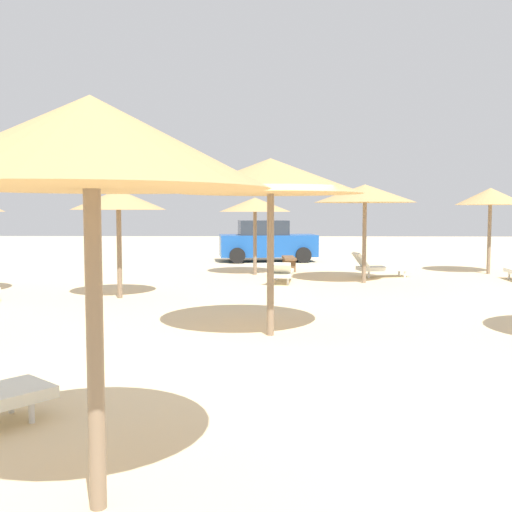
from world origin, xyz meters
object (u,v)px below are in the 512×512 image
Objects in this scene: parasol_3 at (255,205)px; parked_car at (267,242)px; parasol_6 at (365,194)px; parasol_4 at (91,144)px; lounger_3 at (281,272)px; parasol_2 at (491,197)px; parasol_7 at (271,177)px; parasol_9 at (118,200)px; bench_0 at (289,261)px; lounger_6 at (380,267)px.

parked_car is (0.35, 5.17, -1.48)m from parasol_3.
parasol_3 is 3.89m from parasol_6.
parked_car is at bearing 86.14° from parasol_3.
parasol_3 is 0.89× the size of parasol_4.
lounger_3 is at bearing -86.23° from parked_car.
parasol_3 is at bearing -176.46° from parasol_2.
parasol_9 is at bearing 131.29° from parasol_7.
parasol_6 is 7.14m from parasol_9.
parked_car is (-0.82, 3.81, 0.48)m from bench_0.
bench_0 is at bearing 172.52° from parasol_2.
parasol_6 reaches higher than parasol_9.
parasol_7 is at bearing -89.32° from parked_car.
parasol_2 is 9.01m from parked_car.
lounger_3 is at bearing 37.64° from parasol_9.
parasol_9 reaches higher than lounger_3.
lounger_6 is at bearing -164.10° from parasol_2.
bench_0 is at bearing 49.45° from parasol_3.
parasol_3 is at bearing -93.86° from parked_car.
parasol_6 is 7.83m from parasol_7.
parasol_2 is at bearing 29.43° from parasol_6.
parasol_7 reaches higher than parasol_6.
bench_0 is at bearing -77.91° from parked_car.
parasol_6 reaches higher than lounger_6.
parked_car is at bearing 122.41° from lounger_6.
lounger_3 is at bearing -95.26° from bench_0.
parasol_3 is 4.52m from lounger_6.
parasol_4 is 13.70m from parasol_6.
lounger_6 is at bearing -57.59° from parked_car.
parasol_3 is at bearing 59.34° from parasol_9.
parasol_7 reaches higher than parasol_3.
parasol_4 reaches higher than bench_0.
parasol_2 reaches higher than lounger_3.
parasol_7 reaches higher than parasol_9.
parasol_9 is at bearing -146.82° from lounger_6.
parasol_6 is at bearing -58.79° from bench_0.
bench_0 is (-2.85, 1.97, 0.02)m from lounger_6.
parasol_9 reaches higher than bench_0.
parasol_6 is 3.34m from lounger_3.
parasol_2 is 0.97× the size of parasol_6.
lounger_6 is at bearing 33.18° from parasol_9.
parked_car reaches higher than bench_0.
lounger_3 is 3.57m from lounger_6.
parasol_9 is 11.12m from parked_car.
parasol_7 is 9.78m from lounger_6.
parasol_6 is 1.52× the size of lounger_6.
lounger_3 is (3.96, 3.06, -2.05)m from parasol_9.
parasol_6 is at bearing -150.57° from parasol_2.
parasol_9 is 0.62× the size of parked_car.
parasol_3 is at bearing -130.55° from bench_0.
parasol_3 is 15.23m from parasol_4.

